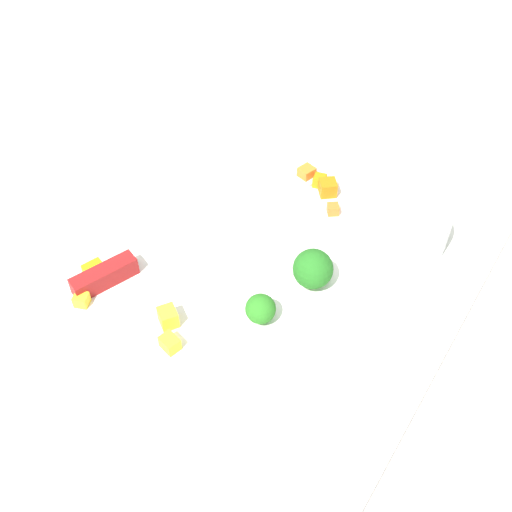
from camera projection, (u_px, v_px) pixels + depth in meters
ground_plane at (256, 271)px, 0.61m from camera, size 4.00×4.00×0.00m
cutting_board at (256, 267)px, 0.61m from camera, size 0.40×0.39×0.01m
prep_bowl at (403, 226)px, 0.61m from camera, size 0.09×0.09×0.04m
chef_knife at (182, 239)px, 0.62m from camera, size 0.33×0.14×0.02m
carrot_dice_0 at (306, 173)px, 0.68m from camera, size 0.02×0.02×0.01m
carrot_dice_1 at (319, 181)px, 0.68m from camera, size 0.02×0.02×0.01m
carrot_dice_2 at (328, 188)px, 0.66m from camera, size 0.02×0.02×0.02m
carrot_dice_3 at (333, 209)px, 0.65m from camera, size 0.02×0.02×0.01m
pepper_dice_0 at (168, 317)px, 0.55m from camera, size 0.02×0.02×0.02m
pepper_dice_1 at (95, 272)px, 0.59m from camera, size 0.02×0.02×0.01m
pepper_dice_2 at (170, 343)px, 0.53m from camera, size 0.02×0.02×0.01m
pepper_dice_3 at (81, 300)px, 0.56m from camera, size 0.02×0.02×0.01m
broccoli_floret_0 at (261, 309)px, 0.54m from camera, size 0.03×0.03×0.03m
broccoli_floret_1 at (313, 269)px, 0.57m from camera, size 0.04×0.04×0.04m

